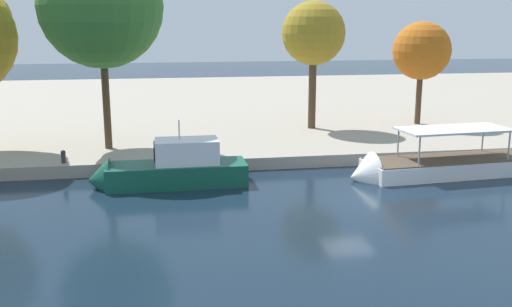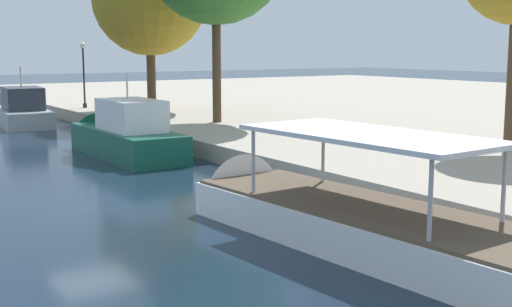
{
  "view_description": "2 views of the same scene",
  "coord_description": "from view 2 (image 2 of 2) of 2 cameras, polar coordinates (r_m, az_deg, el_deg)",
  "views": [
    {
      "loc": [
        -9.67,
        -27.32,
        9.06
      ],
      "look_at": [
        -4.01,
        4.91,
        1.62
      ],
      "focal_mm": 40.5,
      "sensor_mm": 36.0,
      "label": 1
    },
    {
      "loc": [
        20.41,
        -7.05,
        4.9
      ],
      "look_at": [
        -1.39,
        7.05,
        0.89
      ],
      "focal_mm": 48.13,
      "sensor_mm": 36.0,
      "label": 2
    }
  ],
  "objects": [
    {
      "name": "tour_boat_2",
      "position": [
        18.11,
        6.69,
        -5.76
      ],
      "size": [
        12.17,
        3.95,
        4.03
      ],
      "rotation": [
        0.0,
        0.0,
        3.21
      ],
      "color": "white",
      "rests_on": "ground_plane"
    },
    {
      "name": "mooring_bollard_0",
      "position": [
        38.87,
        -10.01,
        3.21
      ],
      "size": [
        0.3,
        0.3,
        0.8
      ],
      "color": "#2D2D33",
      "rests_on": "dock_promenade"
    },
    {
      "name": "lamp_post",
      "position": [
        48.99,
        -14.14,
        6.87
      ],
      "size": [
        0.39,
        0.39,
        4.47
      ],
      "color": "black",
      "rests_on": "dock_promenade"
    },
    {
      "name": "motor_yacht_0",
      "position": [
        46.85,
        -18.98,
        3.16
      ],
      "size": [
        8.71,
        3.48,
        4.73
      ],
      "rotation": [
        0.0,
        0.0,
        3.05
      ],
      "color": "#9EA3A8",
      "rests_on": "ground_plane"
    },
    {
      "name": "motor_yacht_1",
      "position": [
        32.08,
        -11.03,
        1.3
      ],
      "size": [
        8.87,
        2.62,
        4.51
      ],
      "rotation": [
        0.0,
        0.0,
        3.14
      ],
      "color": "#14513D",
      "rests_on": "ground_plane"
    },
    {
      "name": "ground_plane",
      "position": [
        22.14,
        -13.52,
        -4.25
      ],
      "size": [
        220.0,
        220.0,
        0.0
      ],
      "primitive_type": "plane",
      "color": "#142333"
    }
  ]
}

